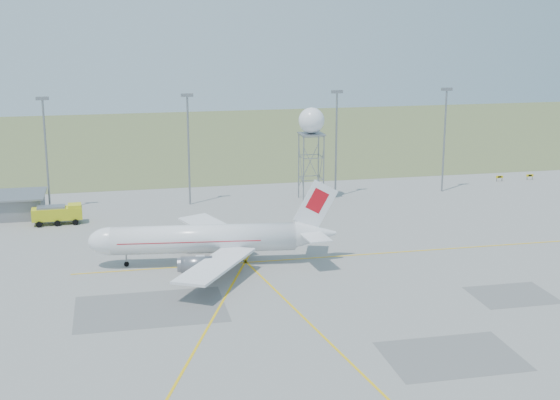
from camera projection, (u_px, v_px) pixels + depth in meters
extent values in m
plane|color=#9F9E9A|center=(346.00, 345.00, 83.91)|extent=(400.00, 400.00, 0.00)
cube|color=#4F6336|center=(199.00, 139.00, 216.77)|extent=(400.00, 120.00, 0.03)
cylinder|color=gray|center=(46.00, 156.00, 136.95)|extent=(0.36, 0.36, 20.00)
cube|color=gray|center=(42.00, 98.00, 134.51)|extent=(2.20, 0.50, 0.60)
cylinder|color=gray|center=(189.00, 151.00, 142.10)|extent=(0.36, 0.36, 20.00)
cube|color=gray|center=(187.00, 95.00, 139.67)|extent=(2.20, 0.50, 0.60)
cylinder|color=gray|center=(336.00, 146.00, 147.87)|extent=(0.36, 0.36, 20.00)
cube|color=gray|center=(337.00, 92.00, 145.44)|extent=(2.20, 0.50, 0.60)
cylinder|color=gray|center=(444.00, 142.00, 152.41)|extent=(0.36, 0.36, 20.00)
cube|color=gray|center=(447.00, 89.00, 149.97)|extent=(2.20, 0.50, 0.60)
cylinder|color=black|center=(497.00, 180.00, 163.48)|extent=(0.10, 0.10, 0.80)
cylinder|color=black|center=(502.00, 179.00, 163.73)|extent=(0.10, 0.10, 0.80)
cube|color=yellow|center=(500.00, 177.00, 163.47)|extent=(1.60, 0.15, 0.50)
cube|color=black|center=(500.00, 177.00, 163.40)|extent=(0.80, 0.03, 0.30)
cylinder|color=black|center=(527.00, 178.00, 164.92)|extent=(0.10, 0.10, 0.80)
cylinder|color=black|center=(532.00, 178.00, 165.17)|extent=(0.10, 0.10, 0.80)
cube|color=yellow|center=(530.00, 175.00, 164.92)|extent=(1.60, 0.15, 0.50)
cube|color=black|center=(530.00, 175.00, 164.84)|extent=(0.80, 0.03, 0.30)
cylinder|color=white|center=(204.00, 239.00, 109.66)|extent=(26.06, 7.01, 3.96)
ellipsoid|color=white|center=(111.00, 241.00, 108.48)|extent=(6.77, 4.69, 3.96)
cube|color=black|center=(102.00, 237.00, 108.23)|extent=(1.75, 2.34, 0.97)
cone|color=white|center=(315.00, 234.00, 111.04)|extent=(6.38, 4.64, 3.96)
cube|color=white|center=(316.00, 205.00, 110.05)|extent=(6.34, 1.05, 7.46)
cube|color=red|center=(317.00, 201.00, 109.90)|extent=(3.43, 0.74, 3.82)
cube|color=white|center=(309.00, 224.00, 113.94)|extent=(3.80, 5.79, 0.18)
cube|color=white|center=(315.00, 237.00, 107.81)|extent=(3.80, 5.79, 0.18)
cube|color=white|center=(214.00, 228.00, 118.66)|extent=(9.70, 16.54, 0.36)
cube|color=white|center=(215.00, 265.00, 101.41)|extent=(12.60, 15.90, 0.36)
cylinder|color=slate|center=(197.00, 240.00, 115.58)|extent=(4.40, 2.76, 2.28)
cylinder|color=slate|center=(197.00, 264.00, 104.46)|extent=(4.40, 2.76, 2.28)
cube|color=red|center=(190.00, 238.00, 109.45)|extent=(20.16, 6.34, 0.12)
cylinder|color=black|center=(127.00, 263.00, 109.45)|extent=(0.77, 0.77, 0.89)
cube|color=black|center=(218.00, 261.00, 110.63)|extent=(1.69, 6.02, 0.89)
cylinder|color=gray|center=(218.00, 258.00, 110.53)|extent=(0.26, 0.26, 1.78)
cylinder|color=gray|center=(304.00, 169.00, 144.40)|extent=(0.23, 0.23, 12.57)
cylinder|color=gray|center=(324.00, 169.00, 145.19)|extent=(0.23, 0.23, 12.57)
cylinder|color=gray|center=(318.00, 165.00, 148.87)|extent=(0.23, 0.23, 12.57)
cylinder|color=gray|center=(299.00, 165.00, 148.07)|extent=(0.23, 0.23, 12.57)
cube|color=gray|center=(311.00, 134.00, 145.13)|extent=(4.47, 4.47, 0.24)
sphere|color=white|center=(312.00, 121.00, 144.53)|extent=(4.84, 4.84, 4.84)
cube|color=gold|center=(57.00, 214.00, 130.73)|extent=(8.29, 3.04, 2.00)
cube|color=gold|center=(75.00, 208.00, 131.24)|extent=(2.28, 2.63, 1.27)
cube|color=black|center=(79.00, 207.00, 131.37)|extent=(0.18, 2.37, 0.91)
cube|color=gray|center=(51.00, 207.00, 130.23)|extent=(4.63, 2.36, 0.36)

